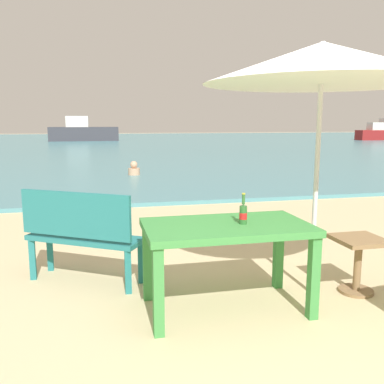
% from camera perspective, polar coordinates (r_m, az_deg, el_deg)
% --- Properties ---
extents(ground_plane, '(120.00, 120.00, 0.00)m').
position_cam_1_polar(ground_plane, '(3.64, 15.79, -17.03)').
color(ground_plane, beige).
extents(sea_water, '(120.00, 50.00, 0.08)m').
position_cam_1_polar(sea_water, '(32.92, -10.12, 6.69)').
color(sea_water, teal).
rests_on(sea_water, ground_plane).
extents(picnic_table_green, '(1.40, 0.80, 0.76)m').
position_cam_1_polar(picnic_table_green, '(3.56, 4.78, -6.10)').
color(picnic_table_green, '#3D8C42').
rests_on(picnic_table_green, ground_plane).
extents(beer_bottle_amber, '(0.07, 0.07, 0.26)m').
position_cam_1_polar(beer_bottle_amber, '(3.52, 7.05, -2.90)').
color(beer_bottle_amber, '#2D662D').
rests_on(beer_bottle_amber, picnic_table_green).
extents(patio_umbrella, '(2.10, 2.10, 2.30)m').
position_cam_1_polar(patio_umbrella, '(3.96, 17.44, 16.51)').
color(patio_umbrella, silver).
rests_on(patio_umbrella, ground_plane).
extents(side_table_wood, '(0.44, 0.44, 0.54)m').
position_cam_1_polar(side_table_wood, '(4.27, 21.86, -8.27)').
color(side_table_wood, olive).
rests_on(side_table_wood, ground_plane).
extents(bench_teal_center, '(1.21, 0.94, 0.95)m').
position_cam_1_polar(bench_teal_center, '(4.27, -15.02, -5.25)').
color(bench_teal_center, '#237275').
rests_on(bench_teal_center, ground_plane).
extents(swimmer_person, '(0.34, 0.34, 0.41)m').
position_cam_1_polar(swimmer_person, '(12.30, -7.98, 3.07)').
color(swimmer_person, tan).
rests_on(swimmer_person, sea_water).
extents(boat_barge, '(4.16, 1.13, 1.51)m').
position_cam_1_polar(boat_barge, '(39.98, 24.31, 7.32)').
color(boat_barge, maroon).
rests_on(boat_barge, sea_water).
extents(boat_ferry, '(5.57, 1.52, 2.02)m').
position_cam_1_polar(boat_ferry, '(35.78, -14.75, 7.97)').
color(boat_ferry, '#38383F').
rests_on(boat_ferry, sea_water).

